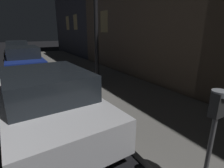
% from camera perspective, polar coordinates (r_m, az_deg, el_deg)
% --- Properties ---
extents(sidewalk, '(3.20, 36.00, 0.15)m').
position_cam_1_polar(sidewalk, '(4.22, 32.15, -16.96)').
color(sidewalk, slate).
rests_on(sidewalk, ground).
extents(parking_meter, '(0.19, 0.19, 1.46)m').
position_cam_1_polar(parking_meter, '(2.43, 30.73, -9.90)').
color(parking_meter, '#59595B').
rests_on(parking_meter, sidewalk).
extents(car_white, '(2.25, 4.14, 1.43)m').
position_cam_1_polar(car_white, '(4.25, -20.38, -5.34)').
color(car_white, silver).
rests_on(car_white, ground).
extents(car_blue, '(2.00, 4.46, 1.43)m').
position_cam_1_polar(car_blue, '(10.68, -26.87, 7.00)').
color(car_blue, navy).
rests_on(car_blue, ground).
extents(car_black, '(2.11, 4.30, 1.43)m').
position_cam_1_polar(car_black, '(17.12, -28.45, 9.88)').
color(car_black, black).
rests_on(car_black, ground).
extents(building_far, '(8.34, 9.87, 9.30)m').
position_cam_1_polar(building_far, '(18.85, -0.65, 24.41)').
color(building_far, '#4C4C56').
rests_on(building_far, ground).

